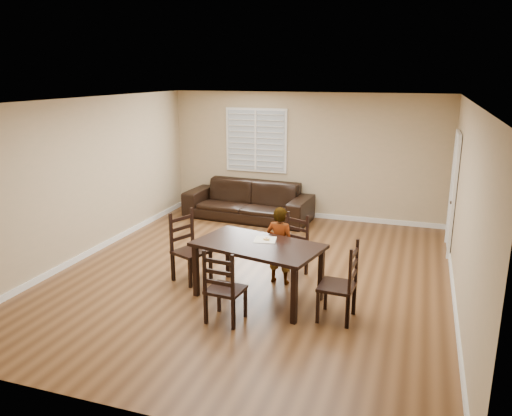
# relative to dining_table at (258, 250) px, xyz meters

# --- Properties ---
(ground) EXTENTS (7.00, 7.00, 0.00)m
(ground) POSITION_rel_dining_table_xyz_m (-0.35, 0.77, -0.72)
(ground) COLOR brown
(ground) RESTS_ON ground
(room) EXTENTS (6.04, 7.04, 2.72)m
(room) POSITION_rel_dining_table_xyz_m (-0.31, 0.95, 1.09)
(room) COLOR tan
(room) RESTS_ON ground
(dining_table) EXTENTS (1.90, 1.34, 0.81)m
(dining_table) POSITION_rel_dining_table_xyz_m (0.00, 0.00, 0.00)
(dining_table) COLOR black
(dining_table) RESTS_ON ground
(chair_near) EXTENTS (0.55, 0.54, 0.96)m
(chair_near) POSITION_rel_dining_table_xyz_m (0.26, 1.05, -0.28)
(chair_near) COLOR black
(chair_near) RESTS_ON ground
(chair_far) EXTENTS (0.48, 0.45, 0.99)m
(chair_far) POSITION_rel_dining_table_xyz_m (-0.19, -0.89, -0.27)
(chair_far) COLOR black
(chair_far) RESTS_ON ground
(chair_left) EXTENTS (0.60, 0.62, 1.07)m
(chair_left) POSITION_rel_dining_table_xyz_m (-1.27, 0.32, -0.23)
(chair_left) COLOR black
(chair_left) RESTS_ON ground
(chair_right) EXTENTS (0.47, 0.50, 1.05)m
(chair_right) POSITION_rel_dining_table_xyz_m (1.28, -0.28, -0.25)
(chair_right) COLOR black
(chair_right) RESTS_ON ground
(child) EXTENTS (0.46, 0.33, 1.19)m
(child) POSITION_rel_dining_table_xyz_m (0.14, 0.61, -0.13)
(child) COLOR gray
(child) RESTS_ON ground
(napkin) EXTENTS (0.35, 0.35, 0.00)m
(napkin) POSITION_rel_dining_table_xyz_m (0.04, 0.19, 0.09)
(napkin) COLOR beige
(napkin) RESTS_ON dining_table
(donut) EXTENTS (0.09, 0.09, 0.03)m
(donut) POSITION_rel_dining_table_xyz_m (0.06, 0.18, 0.11)
(donut) COLOR #DEAB4F
(donut) RESTS_ON napkin
(sofa) EXTENTS (2.80, 1.27, 0.80)m
(sofa) POSITION_rel_dining_table_xyz_m (-1.46, 3.71, -0.32)
(sofa) COLOR black
(sofa) RESTS_ON ground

